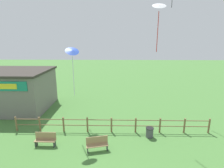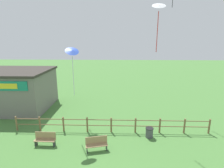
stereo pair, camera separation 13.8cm
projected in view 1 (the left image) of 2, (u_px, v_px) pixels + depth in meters
The scene contains 7 objects.
wooden_fence at pixel (111, 124), 14.37m from camera, with size 16.07×0.14×1.27m.
seaside_building at pixel (14, 89), 19.16m from camera, with size 7.73×6.35×4.28m.
park_bench_near_fence at pixel (97, 144), 12.02m from camera, with size 1.56×0.73×1.01m.
park_bench_by_building at pixel (45, 139), 12.57m from camera, with size 1.51×0.43×1.01m.
trash_bin at pixel (150, 132), 13.71m from camera, with size 0.62×0.62×0.77m.
kite_white_delta at pixel (159, 8), 11.41m from camera, with size 0.97×0.90×3.26m.
kite_blue_delta at pixel (72, 53), 12.81m from camera, with size 1.30×1.25×3.70m.
Camera 1 is at (0.34, -5.65, 7.48)m, focal length 28.00 mm.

